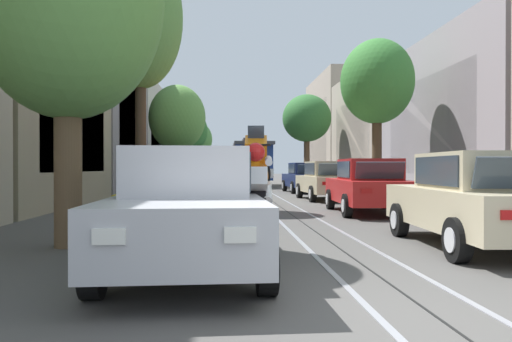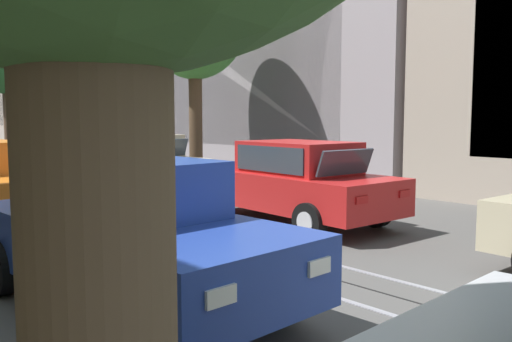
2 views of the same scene
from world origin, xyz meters
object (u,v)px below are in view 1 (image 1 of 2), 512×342
Objects in this scene: parked_car_red_second_right at (368,186)px; pedestrian_on_left_pavement at (144,176)px; street_tree_kerb_left_far at (196,140)px; motorcycle_with_rider at (256,190)px; street_tree_kerb_left_fourth at (188,132)px; street_tree_kerb_right_second at (377,83)px; parked_car_beige_near_right at (477,200)px; street_tree_kerb_left_mid at (177,118)px; parked_car_silver_near_left at (188,209)px; street_tree_kerb_left_second at (141,20)px; parked_car_white_fifth_left at (216,176)px; parked_car_navy_fourth_right at (305,177)px; street_tree_kerb_right_mid at (307,119)px; parked_car_teal_fourth_left at (216,179)px; parked_car_blue_second_left at (205,189)px; parked_car_orange_mid_left at (215,182)px; parked_car_beige_mid_right at (327,180)px; cable_car_trolley at (251,163)px; fire_hydrant at (115,217)px.

parked_car_red_second_right is 2.58× the size of pedestrian_on_left_pavement.
street_tree_kerb_left_far is 37.13m from motorcycle_with_rider.
street_tree_kerb_right_second is at bearing -56.26° from street_tree_kerb_left_fourth.
parked_car_red_second_right is 20.99m from street_tree_kerb_left_fourth.
street_tree_kerb_left_mid is (-6.70, 18.47, 3.15)m from parked_car_beige_near_right.
street_tree_kerb_left_second is (-2.30, 10.14, 5.41)m from parked_car_silver_near_left.
parked_car_white_fifth_left is 22.86m from motorcycle_with_rider.
parked_car_red_second_right is 0.82× the size of street_tree_kerb_left_far.
parked_car_navy_fourth_right is at bearing 53.65° from street_tree_kerb_left_second.
pedestrian_on_left_pavement is (-9.88, 0.99, -3.94)m from street_tree_kerb_right_second.
street_tree_kerb_left_far is at bearing 142.72° from street_tree_kerb_right_mid.
street_tree_kerb_right_mid is at bearing 77.71° from parked_car_silver_near_left.
parked_car_red_second_right is (4.61, -9.48, 0.00)m from parked_car_teal_fourth_left.
parked_car_teal_fourth_left is at bearing 89.76° from parked_car_blue_second_left.
parked_car_orange_mid_left is 1.00× the size of parked_car_beige_mid_right.
parked_car_teal_fourth_left is 3.74m from pedestrian_on_left_pavement.
parked_car_orange_mid_left is 1.00× the size of parked_car_red_second_right.
parked_car_red_second_right is at bearing -95.05° from street_tree_kerb_right_mid.
street_tree_kerb_left_fourth is 0.58× the size of cable_car_trolley.
motorcycle_with_rider is at bearing -74.90° from pedestrian_on_left_pavement.
parked_car_beige_near_right is at bearing -42.35° from parked_car_blue_second_left.
street_tree_kerb_left_second is (-2.41, -1.59, 5.41)m from parked_car_orange_mid_left.
cable_car_trolley is (4.40, 1.27, -2.11)m from street_tree_kerb_left_fourth.
street_tree_kerb_left_second is 0.94× the size of cable_car_trolley.
parked_car_red_second_right is 2.26× the size of motorcycle_with_rider.
parked_car_teal_fourth_left is 0.64× the size of street_tree_kerb_right_mid.
parked_car_blue_second_left is 21.95m from street_tree_kerb_left_fourth.
parked_car_white_fifth_left is at bearing 92.36° from motorcycle_with_rider.
street_tree_kerb_right_second reaches higher than parked_car_beige_mid_right.
parked_car_orange_mid_left and parked_car_beige_near_right have the same top height.
street_tree_kerb_left_mid is at bearing 118.68° from parked_car_red_second_right.
fire_hydrant is (0.54, -34.66, -3.36)m from street_tree_kerb_left_far.
street_tree_kerb_left_fourth is 6.31× the size of fire_hydrant.
parked_car_silver_near_left is 0.77× the size of street_tree_kerb_left_mid.
street_tree_kerb_left_fourth is 27.16m from motorcycle_with_rider.
street_tree_kerb_left_fourth reaches higher than parked_car_navy_fourth_right.
parked_car_white_fifth_left is at bearing 142.90° from parked_car_navy_fourth_right.
motorcycle_with_rider is at bearing -87.64° from parked_car_white_fifth_left.
parked_car_red_second_right is (4.68, -15.65, 0.00)m from parked_car_white_fifth_left.
street_tree_kerb_right_second is (6.89, 14.02, 4.11)m from parked_car_silver_near_left.
street_tree_kerb_left_far is (-2.08, 37.43, 2.98)m from parked_car_silver_near_left.
parked_car_silver_near_left and parked_car_teal_fourth_left have the same top height.
street_tree_kerb_left_far is at bearing 116.83° from cable_car_trolley.
parked_car_beige_near_right reaches higher than fire_hydrant.
parked_car_beige_near_right is at bearing -73.63° from parked_car_teal_fourth_left.
fire_hydrant is at bearing -106.39° from street_tree_kerb_right_mid.
parked_car_red_second_right is at bearing 58.86° from parked_car_silver_near_left.
parked_car_navy_fourth_right is at bearing 110.37° from street_tree_kerb_right_second.
parked_car_white_fifth_left is 20.65m from fire_hydrant.
parked_car_blue_second_left is 17.63m from parked_car_white_fifth_left.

